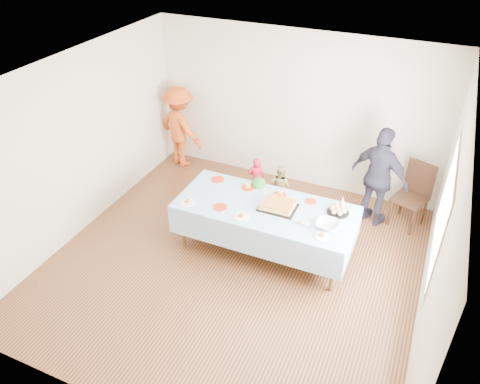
# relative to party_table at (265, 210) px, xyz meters

# --- Properties ---
(ground) EXTENTS (5.00, 5.00, 0.00)m
(ground) POSITION_rel_party_table_xyz_m (-0.28, -0.44, -0.72)
(ground) COLOR #452313
(ground) RESTS_ON ground
(room_walls) EXTENTS (5.04, 5.04, 2.72)m
(room_walls) POSITION_rel_party_table_xyz_m (-0.23, -0.43, 1.05)
(room_walls) COLOR beige
(room_walls) RESTS_ON ground
(party_table) EXTENTS (2.50, 1.10, 0.78)m
(party_table) POSITION_rel_party_table_xyz_m (0.00, 0.00, 0.00)
(party_table) COLOR #522D1C
(party_table) RESTS_ON ground
(birthday_cake) EXTENTS (0.51, 0.39, 0.09)m
(birthday_cake) POSITION_rel_party_table_xyz_m (0.17, 0.04, 0.10)
(birthday_cake) COLOR black
(birthday_cake) RESTS_ON party_table
(rolls_tray) EXTENTS (0.30, 0.30, 0.09)m
(rolls_tray) POSITION_rel_party_table_xyz_m (0.96, 0.26, 0.09)
(rolls_tray) COLOR black
(rolls_tray) RESTS_ON party_table
(punch_bowl) EXTENTS (0.30, 0.30, 0.07)m
(punch_bowl) POSITION_rel_party_table_xyz_m (0.91, -0.11, 0.09)
(punch_bowl) COLOR silver
(punch_bowl) RESTS_ON party_table
(party_hat) EXTENTS (0.11, 0.11, 0.18)m
(party_hat) POSITION_rel_party_table_xyz_m (0.98, 0.40, 0.15)
(party_hat) COLOR silver
(party_hat) RESTS_ON party_table
(fork_pile) EXTENTS (0.24, 0.18, 0.07)m
(fork_pile) POSITION_rel_party_table_xyz_m (0.58, -0.16, 0.09)
(fork_pile) COLOR white
(fork_pile) RESTS_ON party_table
(plate_red_far_a) EXTENTS (0.20, 0.20, 0.01)m
(plate_red_far_a) POSITION_rel_party_table_xyz_m (-0.92, 0.37, 0.06)
(plate_red_far_a) COLOR red
(plate_red_far_a) RESTS_ON party_table
(plate_red_far_b) EXTENTS (0.20, 0.20, 0.01)m
(plate_red_far_b) POSITION_rel_party_table_xyz_m (-0.41, 0.34, 0.06)
(plate_red_far_b) COLOR red
(plate_red_far_b) RESTS_ON party_table
(plate_red_far_c) EXTENTS (0.18, 0.18, 0.01)m
(plate_red_far_c) POSITION_rel_party_table_xyz_m (0.09, 0.36, 0.06)
(plate_red_far_c) COLOR red
(plate_red_far_c) RESTS_ON party_table
(plate_red_far_d) EXTENTS (0.16, 0.16, 0.01)m
(plate_red_far_d) POSITION_rel_party_table_xyz_m (0.54, 0.37, 0.06)
(plate_red_far_d) COLOR red
(plate_red_far_d) RESTS_ON party_table
(plate_red_near) EXTENTS (0.20, 0.20, 0.01)m
(plate_red_near) POSITION_rel_party_table_xyz_m (-0.57, -0.28, 0.06)
(plate_red_near) COLOR red
(plate_red_near) RESTS_ON party_table
(plate_white_left) EXTENTS (0.22, 0.22, 0.01)m
(plate_white_left) POSITION_rel_party_table_xyz_m (-1.03, -0.37, 0.06)
(plate_white_left) COLOR white
(plate_white_left) RESTS_ON party_table
(plate_white_mid) EXTENTS (0.21, 0.21, 0.01)m
(plate_white_mid) POSITION_rel_party_table_xyz_m (-0.21, -0.36, 0.06)
(plate_white_mid) COLOR white
(plate_white_mid) RESTS_ON party_table
(plate_white_right) EXTENTS (0.20, 0.20, 0.01)m
(plate_white_right) POSITION_rel_party_table_xyz_m (0.90, -0.33, 0.06)
(plate_white_right) COLOR white
(plate_white_right) RESTS_ON party_table
(dining_chair) EXTENTS (0.58, 0.58, 1.05)m
(dining_chair) POSITION_rel_party_table_xyz_m (1.85, 1.57, -0.14)
(dining_chair) COLOR black
(dining_chair) RESTS_ON ground
(toddler_left) EXTENTS (0.34, 0.27, 0.80)m
(toddler_left) POSITION_rel_party_table_xyz_m (-0.62, 1.19, -0.33)
(toddler_left) COLOR red
(toddler_left) RESTS_ON ground
(toddler_mid) EXTENTS (0.45, 0.31, 0.90)m
(toddler_mid) POSITION_rel_party_table_xyz_m (-0.29, 0.46, -0.28)
(toddler_mid) COLOR #2A6923
(toddler_mid) RESTS_ON ground
(toddler_right) EXTENTS (0.43, 0.38, 0.76)m
(toddler_right) POSITION_rel_party_table_xyz_m (-0.19, 1.19, -0.35)
(toddler_right) COLOR tan
(toddler_right) RESTS_ON ground
(adult_left) EXTENTS (1.12, 0.86, 1.53)m
(adult_left) POSITION_rel_party_table_xyz_m (-2.38, 1.76, 0.04)
(adult_left) COLOR #C24818
(adult_left) RESTS_ON ground
(adult_right) EXTENTS (1.03, 0.73, 1.63)m
(adult_right) POSITION_rel_party_table_xyz_m (1.32, 1.36, 0.09)
(adult_right) COLOR #272533
(adult_right) RESTS_ON ground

